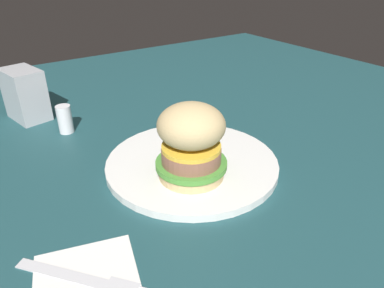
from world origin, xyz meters
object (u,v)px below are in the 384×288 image
at_px(sandwich, 191,142).
at_px(napkin_dispenser, 25,95).
at_px(salt_shaker, 65,119).
at_px(plate, 192,163).
at_px(fork, 87,279).
at_px(fries_pile, 194,139).
at_px(napkin, 86,280).

bearing_deg(sandwich, napkin_dispenser, 110.53).
bearing_deg(salt_shaker, plate, -62.01).
bearing_deg(fork, plate, 29.60).
xyz_separation_m(sandwich, fork, (-0.20, -0.09, -0.07)).
bearing_deg(plate, fries_pile, 51.96).
bearing_deg(napkin, plate, 29.25).
distance_m(napkin, salt_shaker, 0.38).
bearing_deg(napkin, fork, -50.98).
height_order(plate, salt_shaker, salt_shaker).
bearing_deg(salt_shaker, napkin_dispenser, 111.21).
height_order(plate, sandwich, sandwich).
relative_size(fries_pile, salt_shaker, 1.66).
bearing_deg(plate, napkin_dispenser, 115.94).
xyz_separation_m(napkin, napkin_dispenser, (0.05, 0.48, 0.05)).
relative_size(fork, napkin_dispenser, 1.37).
xyz_separation_m(fork, napkin_dispenser, (0.05, 0.48, 0.05)).
height_order(sandwich, fork, sandwich).
relative_size(plate, napkin, 2.55).
relative_size(napkin_dispenser, salt_shaker, 1.92).
relative_size(fries_pile, fork, 0.63).
height_order(sandwich, salt_shaker, sandwich).
distance_m(fries_pile, fork, 0.32).
relative_size(napkin, napkin_dispenser, 1.04).
height_order(fork, salt_shaker, salt_shaker).
bearing_deg(plate, sandwich, -126.00).
bearing_deg(napkin_dispenser, fries_pile, 23.30).
xyz_separation_m(plate, napkin_dispenser, (-0.17, 0.36, 0.05)).
bearing_deg(fork, fries_pile, 34.11).
bearing_deg(fries_pile, sandwich, -127.22).
relative_size(fries_pile, napkin_dispenser, 0.87).
bearing_deg(salt_shaker, fries_pile, -48.39).
height_order(plate, fries_pile, fries_pile).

